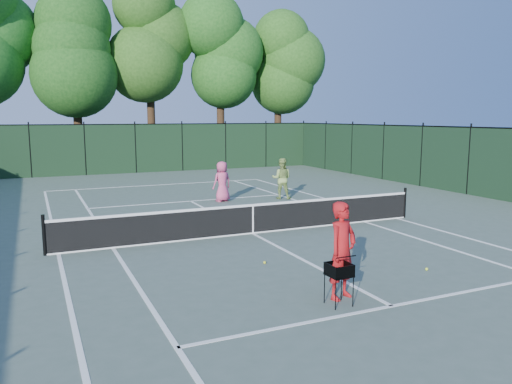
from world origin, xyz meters
name	(u,v)px	position (x,y,z in m)	size (l,w,h in m)	color
ground	(253,234)	(0.00, 0.00, 0.00)	(90.00, 90.00, 0.00)	#4A5B4F
sideline_doubles_left	(59,254)	(-5.49, 0.00, 0.00)	(0.10, 23.77, 0.01)	white
sideline_doubles_right	(397,218)	(5.49, 0.00, 0.00)	(0.10, 23.77, 0.01)	white
sideline_singles_left	(113,248)	(-4.12, 0.00, 0.00)	(0.10, 23.77, 0.01)	white
sideline_singles_right	(364,222)	(4.12, 0.00, 0.00)	(0.10, 23.77, 0.01)	white
baseline_far	(160,185)	(0.00, 11.88, 0.00)	(10.97, 0.10, 0.01)	white
service_line_near	(392,306)	(0.00, -6.40, 0.00)	(8.23, 0.10, 0.01)	white
service_line_far	(191,201)	(0.00, 6.40, 0.00)	(8.23, 0.10, 0.01)	white
center_service_line	(253,233)	(0.00, 0.00, 0.00)	(0.10, 12.80, 0.01)	white
tennis_net	(253,218)	(0.00, 0.00, 0.48)	(11.69, 0.09, 1.06)	black
fence_far	(136,149)	(0.00, 18.00, 1.50)	(24.00, 0.05, 3.00)	black
tree_2	(74,51)	(-3.00, 21.80, 7.73)	(6.00, 6.00, 12.40)	black
tree_3	(149,36)	(2.00, 22.30, 9.01)	(7.00, 7.00, 14.45)	black
tree_4	(220,52)	(7.00, 21.60, 8.14)	(6.20, 6.20, 12.97)	black
tree_5	(278,62)	(12.00, 22.10, 7.71)	(5.80, 5.80, 12.23)	black
coach	(342,250)	(-0.61, -5.64, 0.95)	(0.86, 0.87, 1.90)	#A71316
player_pink	(222,181)	(1.19, 5.80, 0.84)	(0.92, 0.70, 1.67)	#CD4877
player_green	(282,179)	(3.77, 5.42, 0.87)	(1.07, 1.01, 1.75)	#8BA954
ball_hopper	(339,270)	(-0.87, -5.93, 0.68)	(0.45, 0.45, 0.81)	black
loose_ball_near_cart	(427,269)	(2.17, -4.99, 0.03)	(0.07, 0.07, 0.07)	#CDEE30
loose_ball_midcourt	(265,262)	(-1.01, -2.97, 0.03)	(0.07, 0.07, 0.07)	gold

